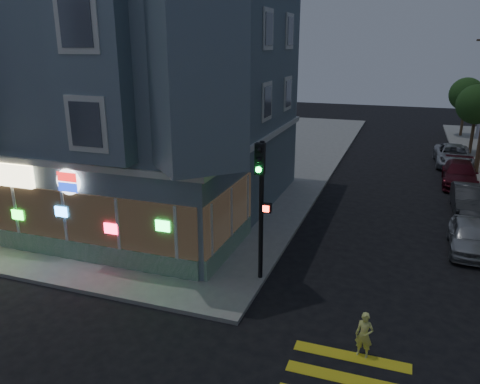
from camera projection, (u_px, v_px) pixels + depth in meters
The scene contains 11 objects.
ground at pixel (117, 343), 13.60m from camera, with size 120.00×120.00×0.00m, color black.
sidewalk_nw at pixel (136, 149), 38.55m from camera, with size 33.00×42.00×0.15m, color gray.
corner_building at pixel (131, 96), 23.63m from camera, with size 14.60×14.60×11.40m.
street_tree_near at pixel (477, 105), 35.46m from camera, with size 3.00×3.00×5.30m.
street_tree_far at pixel (466, 94), 42.64m from camera, with size 3.00×3.00×5.30m.
running_child at pixel (364, 335), 12.85m from camera, with size 0.49×0.32×1.34m, color #EFF47C.
parked_car_a at pixel (469, 236), 19.50m from camera, with size 1.54×3.84×1.31m, color #A9ACB1.
parked_car_b at pixel (468, 199), 24.00m from camera, with size 1.47×4.20×1.39m, color #313336.
parked_car_c at pixel (460, 174), 28.67m from camera, with size 1.98×4.87×1.41m, color #4F121C.
parked_car_d at pixel (453, 155), 33.33m from camera, with size 2.41×5.22×1.45m, color #ADB1B8.
traffic_signal at pixel (261, 189), 16.00m from camera, with size 0.60×0.57×5.06m.
Camera 1 is at (7.27, -9.77, 8.31)m, focal length 35.00 mm.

